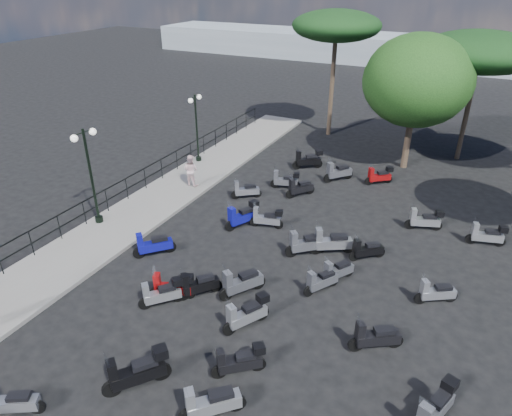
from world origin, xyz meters
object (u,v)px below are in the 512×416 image
at_px(scooter_17, 338,172).
at_px(scooter_20, 337,271).
at_px(pedestrian_far, 191,170).
at_px(scooter_1, 173,287).
at_px(scooter_13, 239,361).
at_px(scooter_23, 379,176).
at_px(pine_2, 336,26).
at_px(scooter_4, 286,180).
at_px(scooter_21, 367,250).
at_px(lamp_post_1, 90,171).
at_px(scooter_26, 375,337).
at_px(scooter_6, 11,403).
at_px(scooter_3, 153,245).
at_px(scooter_8, 241,283).
at_px(scooter_27, 436,293).
at_px(broadleaf_tree, 417,81).
at_px(scooter_2, 162,294).
at_px(scooter_30, 321,281).
at_px(scooter_19, 211,404).
at_px(scooter_12, 137,372).
at_px(scooter_11, 308,160).
at_px(scooter_15, 306,244).
at_px(scooter_10, 243,216).
at_px(scooter_9, 267,218).
at_px(scooter_28, 425,220).
at_px(lamp_post_2, 196,124).
at_px(scooter_7, 199,285).
at_px(scooter_25, 435,409).
at_px(scooter_5, 245,191).
at_px(scooter_14, 247,314).
at_px(scooter_29, 487,235).
at_px(scooter_22, 331,242).
at_px(pine_0, 480,52).

relative_size(scooter_17, scooter_20, 1.04).
xyz_separation_m(pedestrian_far, scooter_1, (4.45, -7.79, -0.49)).
bearing_deg(scooter_13, scooter_23, -42.55).
bearing_deg(scooter_17, pine_2, -27.35).
relative_size(scooter_4, scooter_21, 1.24).
distance_m(lamp_post_1, scooter_26, 13.01).
bearing_deg(scooter_4, scooter_6, 160.35).
height_order(scooter_3, scooter_6, scooter_3).
height_order(scooter_8, scooter_27, scooter_8).
distance_m(scooter_23, broadleaf_tree, 5.36).
bearing_deg(scooter_2, scooter_30, -103.30).
bearing_deg(scooter_19, scooter_17, -38.45).
bearing_deg(scooter_12, broadleaf_tree, -62.00).
xyz_separation_m(scooter_11, scooter_15, (3.06, -8.29, -0.03)).
xyz_separation_m(scooter_10, scooter_15, (3.27, -0.86, -0.03)).
height_order(scooter_1, scooter_9, scooter_1).
distance_m(scooter_9, scooter_19, 9.68).
bearing_deg(scooter_28, broadleaf_tree, -3.29).
bearing_deg(scooter_8, lamp_post_1, 21.82).
relative_size(lamp_post_2, scooter_28, 2.55).
distance_m(lamp_post_1, scooter_23, 14.21).
relative_size(scooter_15, scooter_28, 0.93).
bearing_deg(scooter_7, scooter_3, 15.10).
xyz_separation_m(scooter_25, scooter_26, (-1.91, 1.86, -0.05)).
distance_m(scooter_2, scooter_15, 5.94).
bearing_deg(scooter_5, scooter_4, -71.11).
height_order(scooter_2, scooter_26, scooter_26).
distance_m(lamp_post_1, scooter_12, 9.83).
xyz_separation_m(scooter_8, broadleaf_tree, (2.84, 14.28, 4.36)).
distance_m(scooter_11, scooter_21, 9.20).
relative_size(scooter_17, scooter_27, 1.06).
bearing_deg(scooter_1, pine_2, -22.52).
relative_size(pedestrian_far, scooter_28, 1.07).
height_order(scooter_2, scooter_14, scooter_14).
distance_m(scooter_4, scooter_17, 3.00).
relative_size(scooter_9, scooter_29, 0.97).
height_order(scooter_13, scooter_22, scooter_22).
relative_size(pedestrian_far, scooter_4, 1.09).
xyz_separation_m(scooter_19, broadleaf_tree, (1.20, 18.94, 4.38)).
bearing_deg(pedestrian_far, scooter_2, 119.24).
bearing_deg(scooter_20, pine_2, -38.76).
bearing_deg(lamp_post_2, scooter_10, -44.08).
relative_size(scooter_10, scooter_30, 1.20).
xyz_separation_m(scooter_25, scooter_28, (-1.69, 9.83, -0.05)).
height_order(scooter_4, scooter_5, scooter_4).
bearing_deg(pine_0, scooter_30, -101.06).
distance_m(scooter_11, scooter_22, 8.69).
distance_m(scooter_15, scooter_22, 1.03).
distance_m(scooter_20, scooter_21, 1.96).
bearing_deg(scooter_20, scooter_12, 96.05).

